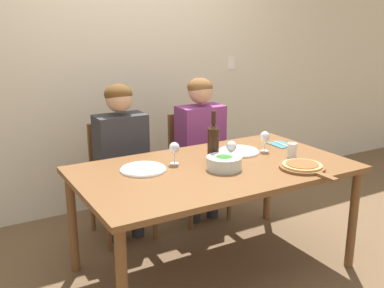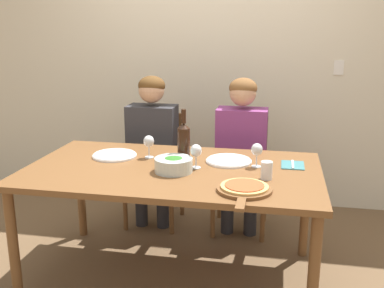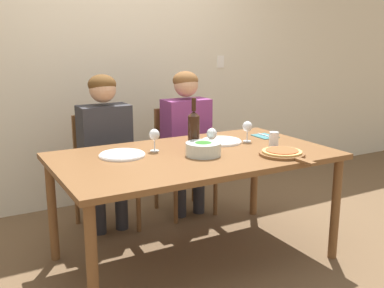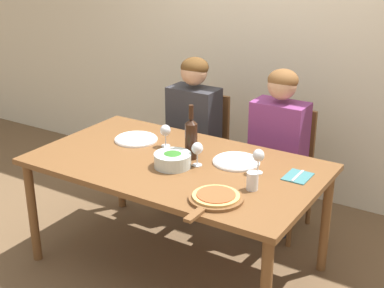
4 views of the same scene
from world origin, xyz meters
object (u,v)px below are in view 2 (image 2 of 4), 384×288
wine_bottle (184,142)px  wine_glass_centre (196,152)px  chair_left (156,164)px  wine_glass_left (149,142)px  broccoli_bowl (174,165)px  fork_on_napkin (293,165)px  person_man (241,142)px  chair_right (242,169)px  person_woman (152,138)px  dinner_plate_left (115,155)px  water_tumbler (267,170)px  wine_glass_right (257,151)px  pizza_on_board (244,189)px  dinner_plate_right (229,161)px

wine_bottle → wine_glass_centre: (0.09, -0.08, -0.03)m
chair_left → wine_glass_left: (0.15, -0.68, 0.36)m
broccoli_bowl → fork_on_napkin: 0.75m
wine_glass_left → person_man: bearing=45.9°
wine_bottle → person_man: bearing=65.1°
wine_glass_left → chair_right: bearing=50.8°
chair_right → person_woman: bearing=-171.2°
person_woman → dinner_plate_left: person_woman is taller
chair_right → chair_left: bearing=180.0°
chair_left → broccoli_bowl: 1.05m
wine_bottle → water_tumbler: wine_bottle is taller
wine_glass_left → wine_glass_right: (0.71, -0.06, 0.00)m
wine_bottle → water_tumbler: bearing=-20.8°
dinner_plate_left → fork_on_napkin: bearing=1.3°
pizza_on_board → person_man: bearing=95.9°
wine_glass_right → water_tumbler: 0.23m
person_man → wine_bottle: person_man is taller
water_tumbler → dinner_plate_right: bearing=131.0°
person_woman → fork_on_napkin: person_woman is taller
wine_bottle → dinner_plate_right: bearing=17.4°
chair_right → person_man: 0.27m
dinner_plate_right → chair_right: bearing=87.5°
dinner_plate_left → wine_glass_left: bearing=4.3°
wine_glass_left → water_tumbler: (0.78, -0.28, -0.05)m
broccoli_bowl → person_man: bearing=68.2°
person_woman → water_tumbler: bearing=-42.8°
wine_bottle → wine_glass_left: bearing=162.0°
wine_glass_right → wine_bottle: bearing=-177.8°
broccoli_bowl → wine_glass_left: size_ratio=1.51×
dinner_plate_right → wine_bottle: bearing=-162.6°
chair_left → wine_glass_left: bearing=-77.8°
wine_glass_centre → water_tumbler: (0.43, -0.12, -0.05)m
wine_bottle → wine_glass_centre: size_ratio=2.32×
person_man → fork_on_napkin: (0.37, -0.57, 0.02)m
chair_left → wine_glass_left: size_ratio=5.92×
dinner_plate_right → wine_glass_right: 0.21m
chair_left → person_man: bearing=-8.8°
wine_glass_centre → chair_left: bearing=120.3°
wine_bottle → pizza_on_board: size_ratio=0.80×
dinner_plate_left → wine_glass_right: 0.95m
dinner_plate_right → water_tumbler: water_tumbler is taller
dinner_plate_right → wine_glass_right: (0.18, -0.07, 0.10)m
chair_left → wine_bottle: wine_bottle is taller
broccoli_bowl → pizza_on_board: broccoli_bowl is taller
chair_right → dinner_plate_right: bearing=-92.5°
person_man → wine_glass_centre: (-0.21, -0.74, 0.12)m
pizza_on_board → water_tumbler: (0.11, 0.22, 0.04)m
chair_right → pizza_on_board: size_ratio=2.06×
chair_left → dinner_plate_right: chair_left is taller
wine_bottle → water_tumbler: 0.57m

